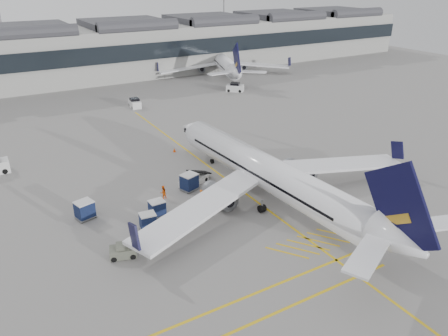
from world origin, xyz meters
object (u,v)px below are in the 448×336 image
belt_loader (193,180)px  ramp_agent_a (202,197)px  baggage_cart_a (189,182)px  ramp_agent_b (163,192)px  pushback_tug (123,251)px  airliner_main (270,174)px

belt_loader → ramp_agent_a: (-1.42, -4.93, 0.33)m
belt_loader → baggage_cart_a: bearing=-155.4°
ramp_agent_b → belt_loader: bearing=-175.3°
ramp_agent_b → pushback_tug: (-7.18, -8.07, -0.22)m
baggage_cart_a → ramp_agent_a: bearing=-114.5°
baggage_cart_a → pushback_tug: size_ratio=0.88×
ramp_agent_b → pushback_tug: 10.81m
ramp_agent_b → baggage_cart_a: bearing=172.8°
pushback_tug → airliner_main: bearing=23.4°
baggage_cart_a → ramp_agent_a: baggage_cart_a is taller
baggage_cart_a → pushback_tug: (-10.58, -8.53, -0.48)m
ramp_agent_b → airliner_main: bearing=134.2°
airliner_main → belt_loader: airliner_main is taller
belt_loader → pushback_tug: (-11.61, -9.66, 0.01)m
belt_loader → ramp_agent_a: 5.14m
ramp_agent_b → pushback_tug: bearing=33.3°
ramp_agent_a → ramp_agent_b: ramp_agent_a is taller
belt_loader → pushback_tug: belt_loader is taller
airliner_main → ramp_agent_b: airliner_main is taller
airliner_main → belt_loader: size_ratio=8.06×
baggage_cart_a → ramp_agent_b: bearing=169.1°
baggage_cart_a → ramp_agent_b: size_ratio=1.43×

